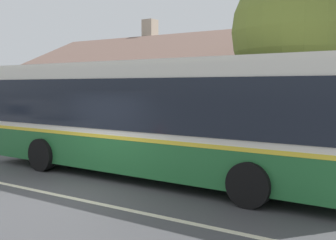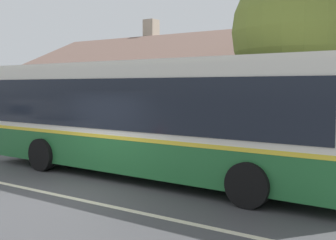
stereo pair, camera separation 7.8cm
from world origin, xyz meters
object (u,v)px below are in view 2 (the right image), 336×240
object	(u,v)px
bench_by_building	(98,135)
bike_rack	(28,128)
bench_down_street	(195,145)
transit_bus	(150,116)
street_tree_primary	(311,37)

from	to	relation	value
bench_by_building	bike_rack	size ratio (longest dim) A/B	1.53
bench_down_street	bike_rack	bearing A→B (deg)	-178.65
bench_by_building	bike_rack	xyz separation A→B (m)	(-3.96, -0.44, 0.11)
bench_by_building	bench_down_street	xyz separation A→B (m)	(4.81, -0.23, -0.01)
transit_bus	street_tree_primary	world-z (taller)	street_tree_primary
bench_down_street	transit_bus	bearing A→B (deg)	-85.38
transit_bus	street_tree_primary	distance (m)	5.87
bench_down_street	street_tree_primary	bearing A→B (deg)	20.70
transit_bus	bike_rack	xyz separation A→B (m)	(-9.00, 2.69, -1.08)
bench_by_building	street_tree_primary	world-z (taller)	street_tree_primary
transit_bus	bench_by_building	xyz separation A→B (m)	(-5.04, 3.13, -1.19)
transit_bus	bike_rack	bearing A→B (deg)	163.34
transit_bus	bench_down_street	bearing A→B (deg)	94.62
street_tree_primary	bike_rack	xyz separation A→B (m)	(-12.29, -1.54, -3.48)
bench_by_building	street_tree_primary	size ratio (longest dim) A/B	0.26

